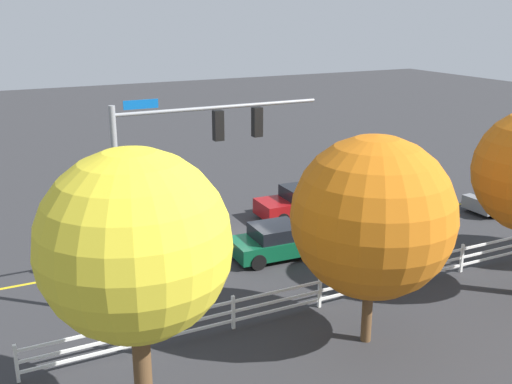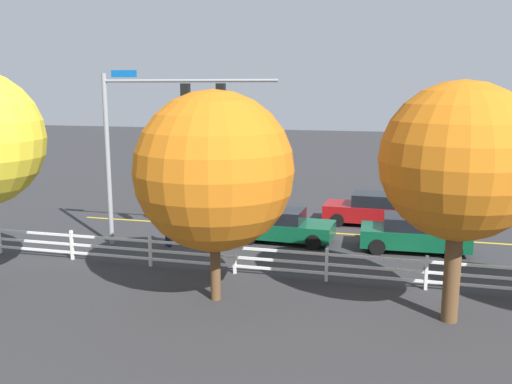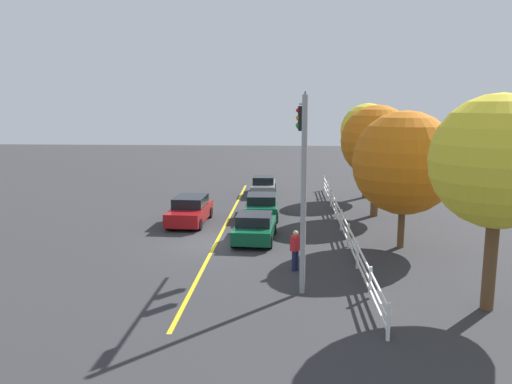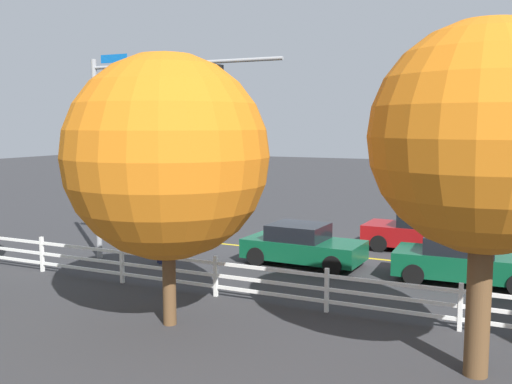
{
  "view_description": "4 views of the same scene",
  "coord_description": "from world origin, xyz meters",
  "views": [
    {
      "loc": [
        10.58,
        22.19,
        9.85
      ],
      "look_at": [
        0.12,
        1.27,
        2.73
      ],
      "focal_mm": 42.38,
      "sensor_mm": 36.0,
      "label": 1
    },
    {
      "loc": [
        -5.15,
        24.44,
        6.52
      ],
      "look_at": [
        0.52,
        2.33,
        2.19
      ],
      "focal_mm": 38.91,
      "sensor_mm": 36.0,
      "label": 2
    },
    {
      "loc": [
        23.86,
        3.45,
        6.72
      ],
      "look_at": [
        0.62,
        2.01,
        2.69
      ],
      "focal_mm": 35.51,
      "sensor_mm": 36.0,
      "label": 3
    },
    {
      "loc": [
        -7.51,
        20.24,
        4.79
      ],
      "look_at": [
        1.37,
        1.37,
        2.36
      ],
      "focal_mm": 40.7,
      "sensor_mm": 36.0,
      "label": 4
    }
  ],
  "objects": [
    {
      "name": "signal_assembly",
      "position": [
        4.3,
        4.03,
        5.04
      ],
      "size": [
        7.24,
        0.37,
        7.17
      ],
      "color": "gray",
      "rests_on": "ground_plane"
    },
    {
      "name": "car_0",
      "position": [
        -5.92,
        1.94,
        0.7
      ],
      "size": [
        4.3,
        2.07,
        1.44
      ],
      "rotation": [
        0.0,
        0.0,
        3.18
      ],
      "color": "#0C4C2D",
      "rests_on": "ground_plane"
    },
    {
      "name": "white_rail_fence",
      "position": [
        -3.0,
        6.4,
        0.6
      ],
      "size": [
        26.1,
        0.1,
        1.15
      ],
      "color": "white",
      "rests_on": "ground_plane"
    },
    {
      "name": "pedestrian",
      "position": [
        3.9,
        3.83,
        0.93
      ],
      "size": [
        0.48,
        0.45,
        1.69
      ],
      "rotation": [
        0.0,
        0.0,
        4.06
      ],
      "color": "#191E3F",
      "rests_on": "ground_plane"
    },
    {
      "name": "tree_2",
      "position": [
        -6.79,
        8.79,
        4.54
      ],
      "size": [
        4.31,
        4.31,
        6.72
      ],
      "color": "brown",
      "rests_on": "ground_plane"
    },
    {
      "name": "tree_1",
      "position": [
        0.13,
        8.89,
        4.05
      ],
      "size": [
        4.83,
        4.83,
        6.47
      ],
      "color": "brown",
      "rests_on": "ground_plane"
    },
    {
      "name": "ground_plane",
      "position": [
        0.0,
        0.0,
        0.0
      ],
      "size": [
        120.0,
        120.0,
        0.0
      ],
      "primitive_type": "plane",
      "color": "#2D2D30"
    },
    {
      "name": "car_2",
      "position": [
        -0.63,
        1.87,
        0.67
      ],
      "size": [
        4.11,
        2.1,
        1.4
      ],
      "rotation": [
        0.0,
        0.0,
        3.1
      ],
      "color": "#0C4C2D",
      "rests_on": "ground_plane"
    },
    {
      "name": "car_1",
      "position": [
        -4.18,
        -2.07,
        0.74
      ],
      "size": [
        4.62,
        2.1,
        1.53
      ],
      "rotation": [
        0.0,
        0.0,
        6.25
      ],
      "color": "maroon",
      "rests_on": "ground_plane"
    },
    {
      "name": "lane_center_stripe",
      "position": [
        -4.0,
        0.0,
        0.0
      ],
      "size": [
        28.0,
        0.16,
        0.01
      ],
      "primitive_type": "cube",
      "color": "gold",
      "rests_on": "ground_plane"
    }
  ]
}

